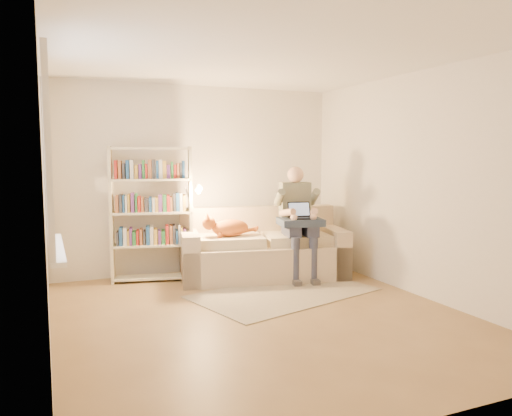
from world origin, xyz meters
name	(u,v)px	position (x,y,z in m)	size (l,w,h in m)	color
floor	(262,316)	(0.00, 0.00, 0.00)	(4.50, 4.50, 0.00)	brown
ceiling	(262,56)	(0.00, 0.00, 2.60)	(4.00, 4.50, 0.02)	white
wall_left	(44,196)	(-2.00, 0.00, 1.30)	(0.02, 4.50, 2.60)	silver
wall_right	(421,185)	(2.00, 0.00, 1.30)	(0.02, 4.50, 2.60)	silver
wall_back	(198,179)	(0.00, 2.25, 1.30)	(4.00, 0.02, 2.60)	silver
wall_front	(417,213)	(0.00, -2.25, 1.30)	(4.00, 0.02, 2.60)	silver
window	(50,185)	(-1.95, 0.20, 1.38)	(0.12, 1.52, 1.69)	white
sofa	(262,252)	(0.68, 1.55, 0.34)	(2.33, 1.41, 0.92)	#C8B28E
person	(298,215)	(1.09, 1.30, 0.85)	(0.51, 0.70, 1.49)	gray
cat	(224,227)	(0.14, 1.52, 0.71)	(0.76, 0.36, 0.27)	orange
blanket	(300,222)	(1.06, 1.17, 0.78)	(0.55, 0.45, 0.09)	#293548
laptop	(300,214)	(1.06, 1.18, 0.88)	(0.35, 0.32, 0.25)	black
bookshelf	(152,207)	(-0.73, 1.90, 0.97)	(1.15, 0.55, 1.75)	beige
rug	(284,293)	(0.59, 0.67, 0.01)	(2.11, 1.24, 0.01)	gray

